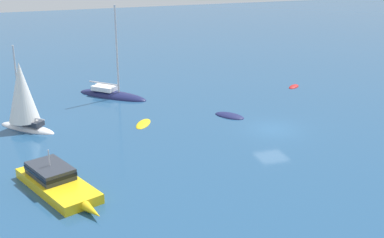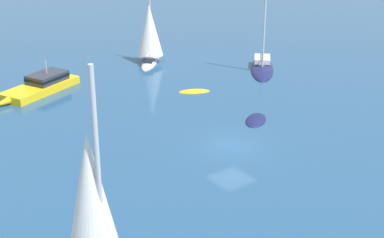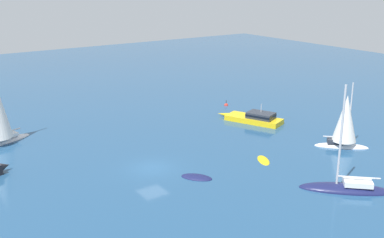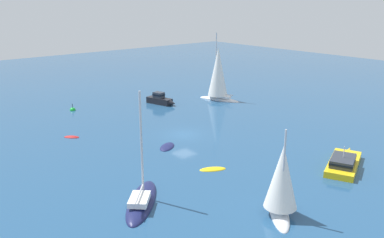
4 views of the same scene
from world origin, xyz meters
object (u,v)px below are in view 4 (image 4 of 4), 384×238
object	(u,v)px
ketch_1	(281,184)
powerboat_1	(344,162)
dinghy	(213,169)
yacht	(142,201)
skiff	(72,137)
ketch	(218,75)
powerboat	(161,100)
tender	(167,147)
channel_buoy	(73,110)

from	to	relation	value
ketch_1	powerboat_1	bearing A→B (deg)	141.90
dinghy	yacht	bearing A→B (deg)	36.68
yacht	skiff	size ratio (longest dim) A/B	4.89
dinghy	ketch	bearing A→B (deg)	-105.37
dinghy	powerboat_1	bearing A→B (deg)	171.09
powerboat	ketch_1	world-z (taller)	ketch_1
yacht	ketch_1	world-z (taller)	yacht
tender	skiff	bearing A→B (deg)	87.23
powerboat_1	channel_buoy	world-z (taller)	powerboat_1
yacht	powerboat_1	xyz separation A→B (m)	(-19.13, 6.76, 0.42)
skiff	yacht	bearing A→B (deg)	-48.73
skiff	powerboat_1	size ratio (longest dim) A/B	0.23
ketch_1	channel_buoy	world-z (taller)	ketch_1
ketch	ketch_1	world-z (taller)	ketch
yacht	channel_buoy	bearing A→B (deg)	29.19
powerboat_1	dinghy	bearing A→B (deg)	119.20
skiff	dinghy	world-z (taller)	dinghy
skiff	powerboat	size ratio (longest dim) A/B	0.36
skiff	ketch_1	world-z (taller)	ketch_1
powerboat	dinghy	bearing A→B (deg)	-39.30
tender	dinghy	bearing A→B (deg)	-129.04
yacht	ketch	xyz separation A→B (m)	(-29.04, -21.50, 3.97)
ketch	dinghy	xyz separation A→B (m)	(20.02, 20.32, -4.11)
skiff	tender	xyz separation A→B (m)	(-6.77, 10.09, 0.00)
yacht	ketch_1	bearing A→B (deg)	-96.25
skiff	ketch_1	bearing A→B (deg)	-31.76
yacht	tender	distance (m)	12.99
skiff	ketch	size ratio (longest dim) A/B	0.18
ketch	channel_buoy	xyz separation A→B (m)	(21.12, -9.11, -4.10)
ketch_1	dinghy	distance (m)	10.14
ketch_1	dinghy	world-z (taller)	ketch_1
skiff	ketch_1	distance (m)	28.02
powerboat	channel_buoy	world-z (taller)	powerboat
powerboat	yacht	bearing A→B (deg)	-53.04
ketch_1	skiff	bearing A→B (deg)	-126.65
ketch	powerboat_1	bearing A→B (deg)	141.34
powerboat	tender	xyz separation A→B (m)	(10.84, 16.22, -0.70)
tender	yacht	bearing A→B (deg)	-172.64
powerboat	dinghy	size ratio (longest dim) A/B	1.94
skiff	powerboat_1	xyz separation A→B (m)	(-16.56, 25.87, 0.56)
ketch_1	yacht	bearing A→B (deg)	-95.90
powerboat_1	channel_buoy	xyz separation A→B (m)	(11.22, -37.37, -0.56)
tender	ketch	bearing A→B (deg)	-4.30
skiff	ketch	world-z (taller)	ketch
channel_buoy	ketch_1	bearing A→B (deg)	88.78
ketch	dinghy	size ratio (longest dim) A/B	4.03
yacht	powerboat	world-z (taller)	yacht
yacht	ketch	world-z (taller)	ketch
powerboat	channel_buoy	bearing A→B (deg)	-128.03
yacht	tender	bearing A→B (deg)	-2.30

